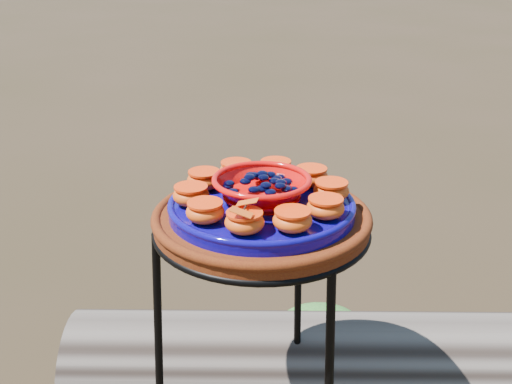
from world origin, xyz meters
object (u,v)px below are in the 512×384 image
at_px(red_bowl, 262,190).
at_px(driftwood_log, 420,377).
at_px(cobalt_plate, 262,208).
at_px(terracotta_saucer, 262,222).
at_px(plant_stand, 261,382).

distance_m(red_bowl, driftwood_log, 0.78).
bearing_deg(driftwood_log, cobalt_plate, -123.90).
xyz_separation_m(cobalt_plate, driftwood_log, (0.26, 0.39, -0.58)).
relative_size(terracotta_saucer, cobalt_plate, 1.17).
height_order(plant_stand, terracotta_saucer, terracotta_saucer).
distance_m(plant_stand, driftwood_log, 0.51).
height_order(cobalt_plate, red_bowl, red_bowl).
bearing_deg(terracotta_saucer, plant_stand, 0.00).
xyz_separation_m(plant_stand, driftwood_log, (0.26, 0.39, -0.19)).
relative_size(terracotta_saucer, driftwood_log, 0.23).
distance_m(cobalt_plate, red_bowl, 0.03).
xyz_separation_m(cobalt_plate, red_bowl, (0.00, 0.00, 0.03)).
bearing_deg(terracotta_saucer, driftwood_log, 56.10).
bearing_deg(plant_stand, terracotta_saucer, 0.00).
relative_size(plant_stand, red_bowl, 4.12).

